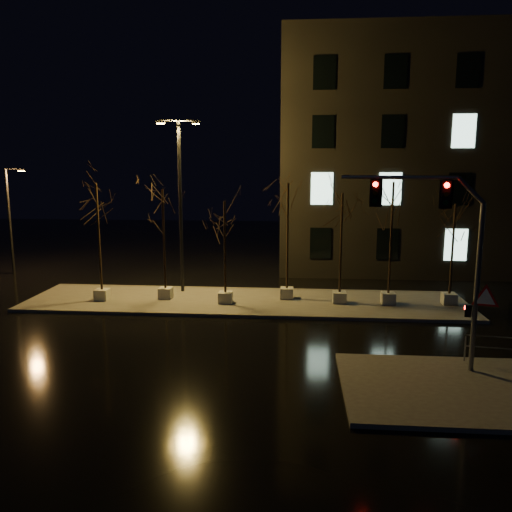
{
  "coord_description": "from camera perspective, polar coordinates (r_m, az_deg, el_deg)",
  "views": [
    {
      "loc": [
        2.53,
        -18.22,
        6.75
      ],
      "look_at": [
        0.72,
        3.86,
        2.8
      ],
      "focal_mm": 35.0,
      "sensor_mm": 36.0,
      "label": 1
    }
  ],
  "objects": [
    {
      "name": "traffic_signal_mast",
      "position": [
        17.18,
        20.83,
        1.29
      ],
      "size": [
        5.02,
        1.49,
        6.34
      ],
      "rotation": [
        0.0,
        0.0,
        -0.27
      ],
      "color": "slate",
      "rests_on": "sidewalk_corner"
    },
    {
      "name": "tree_4",
      "position": [
        24.34,
        9.78,
        4.31
      ],
      "size": [
        1.8,
        1.8,
        5.54
      ],
      "color": "#ADACA2",
      "rests_on": "median"
    },
    {
      "name": "tree_0",
      "position": [
        25.7,
        -17.68,
        5.09
      ],
      "size": [
        1.8,
        1.8,
        6.02
      ],
      "color": "#ADACA2",
      "rests_on": "median"
    },
    {
      "name": "streetlight_far",
      "position": [
        35.17,
        -26.23,
        4.08
      ],
      "size": [
        1.32,
        0.24,
        6.71
      ],
      "rotation": [
        0.0,
        0.0,
        0.03
      ],
      "color": "black",
      "rests_on": "ground"
    },
    {
      "name": "tree_6",
      "position": [
        25.55,
        21.7,
        3.14
      ],
      "size": [
        1.8,
        1.8,
        5.03
      ],
      "color": "#ADACA2",
      "rests_on": "median"
    },
    {
      "name": "tree_2",
      "position": [
        24.04,
        -3.6,
        3.66
      ],
      "size": [
        1.8,
        1.8,
        5.15
      ],
      "color": "#ADACA2",
      "rests_on": "median"
    },
    {
      "name": "tree_3",
      "position": [
        24.84,
        3.65,
        5.37
      ],
      "size": [
        1.8,
        1.8,
        6.01
      ],
      "color": "#ADACA2",
      "rests_on": "median"
    },
    {
      "name": "median",
      "position": [
        25.25,
        -1.23,
        -5.22
      ],
      "size": [
        22.0,
        5.0,
        0.15
      ],
      "primitive_type": "cube",
      "color": "#4F4B46",
      "rests_on": "ground"
    },
    {
      "name": "tree_1",
      "position": [
        25.25,
        -10.58,
        4.75
      ],
      "size": [
        1.8,
        1.8,
        5.69
      ],
      "color": "#ADACA2",
      "rests_on": "median"
    },
    {
      "name": "guard_rail_a",
      "position": [
        19.06,
        26.08,
        -9.22
      ],
      "size": [
        2.21,
        0.34,
        0.96
      ],
      "rotation": [
        0.0,
        0.0,
        -0.13
      ],
      "color": "slate",
      "rests_on": "sidewalk_corner"
    },
    {
      "name": "building",
      "position": [
        38.0,
        22.66,
        10.47
      ],
      "size": [
        25.0,
        12.0,
        15.0
      ],
      "primitive_type": "cube",
      "color": "black",
      "rests_on": "ground"
    },
    {
      "name": "ground",
      "position": [
        19.6,
        -3.06,
        -10.05
      ],
      "size": [
        90.0,
        90.0,
        0.0
      ],
      "primitive_type": "plane",
      "color": "black",
      "rests_on": "ground"
    },
    {
      "name": "sidewalk_corner",
      "position": [
        16.91,
        22.03,
        -13.91
      ],
      "size": [
        7.0,
        5.0,
        0.15
      ],
      "primitive_type": "cube",
      "color": "#4F4B46",
      "rests_on": "ground"
    },
    {
      "name": "streetlight_main",
      "position": [
        26.57,
        -8.66,
        6.96
      ],
      "size": [
        2.25,
        0.69,
        9.01
      ],
      "rotation": [
        0.0,
        0.0,
        0.2
      ],
      "color": "black",
      "rests_on": "median"
    },
    {
      "name": "tree_5",
      "position": [
        24.65,
        15.32,
        5.13
      ],
      "size": [
        1.8,
        1.8,
        6.09
      ],
      "color": "#ADACA2",
      "rests_on": "median"
    }
  ]
}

